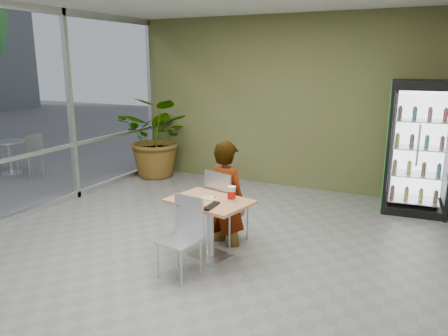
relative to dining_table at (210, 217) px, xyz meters
The scene contains 13 objects.
ground 0.61m from the dining_table, behind, with size 7.00×7.00×0.00m, color slate.
room_envelope 1.10m from the dining_table, behind, with size 6.00×7.00×3.20m, color silver, non-canonical shape.
storefront_frame 3.45m from the dining_table, behind, with size 0.10×7.00×3.20m, color silver, non-canonical shape.
dining_table is the anchor object (origin of this frame).
chair_far 0.51m from the dining_table, 97.59° to the left, with size 0.54×0.54×0.98m.
chair_near 0.48m from the dining_table, 98.80° to the right, with size 0.45×0.46×0.90m.
seated_woman 0.55m from the dining_table, 94.03° to the left, with size 0.62×0.40×1.68m, color black.
pizza_plate 0.23m from the dining_table, 143.78° to the left, with size 0.29×0.28×0.03m.
soda_cup 0.40m from the dining_table, 15.41° to the left, with size 0.10×0.10×0.18m.
napkin_stack 0.33m from the dining_table, 148.92° to the right, with size 0.14×0.14×0.02m, color silver.
cafeteria_tray 0.32m from the dining_table, 96.14° to the right, with size 0.41×0.30×0.02m, color black.
beverage_fridge 3.70m from the dining_table, 54.21° to the left, with size 1.00×0.80×2.09m.
potted_plant 4.10m from the dining_table, 132.79° to the left, with size 1.50×1.30×1.67m, color #2B6D2E.
Camera 1 is at (2.61, -4.39, 2.37)m, focal length 35.00 mm.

